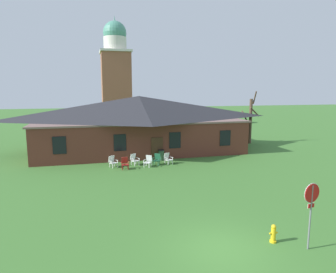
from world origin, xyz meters
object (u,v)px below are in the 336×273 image
stop_sign (311,203)px  lawn_chair_right_end (157,159)px  lawn_chair_near_door (125,163)px  trash_bin (161,155)px  lawn_chair_left_end (134,159)px  fire_hydrant (273,234)px  lawn_chair_middle (148,161)px  lawn_chair_by_porch (113,161)px  lawn_chair_far_side (168,158)px

stop_sign → lawn_chair_right_end: bearing=101.4°
lawn_chair_near_door → trash_bin: bearing=31.7°
lawn_chair_near_door → lawn_chair_right_end: size_ratio=1.00×
stop_sign → trash_bin: (-2.26, 16.38, -1.47)m
stop_sign → lawn_chair_left_end: bearing=107.8°
lawn_chair_left_end → stop_sign: bearing=-72.2°
lawn_chair_near_door → lawn_chair_right_end: same height
lawn_chair_right_end → fire_hydrant: size_ratio=1.21×
stop_sign → lawn_chair_middle: (-3.84, 14.44, -1.46)m
lawn_chair_by_porch → trash_bin: size_ratio=0.98×
stop_sign → lawn_chair_right_end: 15.27m
lawn_chair_by_porch → lawn_chair_left_end: (1.84, 0.29, 0.00)m
lawn_chair_by_porch → trash_bin: trash_bin is taller
lawn_chair_by_porch → lawn_chair_near_door: (0.92, -0.81, 0.00)m
lawn_chair_near_door → fire_hydrant: bearing=-70.3°
lawn_chair_near_door → lawn_chair_far_side: size_ratio=1.00×
trash_bin → lawn_chair_by_porch: bearing=-162.8°
lawn_chair_left_end → lawn_chair_right_end: size_ratio=1.00×
fire_hydrant → trash_bin: trash_bin is taller
fire_hydrant → lawn_chair_near_door: bearing=109.7°
lawn_chair_right_end → fire_hydrant: lawn_chair_right_end is taller
lawn_chair_by_porch → stop_sign: bearing=-65.8°
fire_hydrant → stop_sign: bearing=-38.3°
lawn_chair_middle → lawn_chair_by_porch: bearing=169.1°
lawn_chair_middle → trash_bin: trash_bin is taller
lawn_chair_near_door → lawn_chair_left_end: same height
lawn_chair_right_end → trash_bin: (0.73, 1.48, -0.00)m
lawn_chair_left_end → lawn_chair_middle: (1.05, -0.85, 0.00)m
lawn_chair_by_porch → lawn_chair_far_side: 4.72m
lawn_chair_middle → trash_bin: bearing=50.9°
lawn_chair_left_end → lawn_chair_far_side: 2.90m
lawn_chair_near_door → lawn_chair_by_porch: bearing=138.6°
lawn_chair_right_end → lawn_chair_by_porch: bearing=178.5°
lawn_chair_left_end → lawn_chair_far_side: (2.88, -0.36, 0.00)m
stop_sign → lawn_chair_near_door: bearing=112.3°
lawn_chair_by_porch → lawn_chair_middle: (2.90, -0.56, 0.00)m
stop_sign → trash_bin: bearing=97.9°
stop_sign → lawn_chair_left_end: (-4.89, 15.29, -1.46)m
lawn_chair_far_side → trash_bin: 1.47m
stop_sign → lawn_chair_by_porch: 16.51m
lawn_chair_near_door → lawn_chair_far_side: (3.80, 0.75, 0.00)m
stop_sign → lawn_chair_far_side: (-2.02, 14.93, -1.46)m
lawn_chair_far_side → lawn_chair_by_porch: bearing=179.2°
stop_sign → lawn_chair_near_door: (-5.82, 14.18, -1.46)m
lawn_chair_middle → lawn_chair_far_side: 1.89m
stop_sign → fire_hydrant: stop_sign is taller
lawn_chair_by_porch → fire_hydrant: lawn_chair_by_porch is taller
lawn_chair_middle → lawn_chair_left_end: bearing=140.9°
lawn_chair_left_end → fire_hydrant: size_ratio=1.21×
trash_bin → lawn_chair_right_end: bearing=-116.4°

